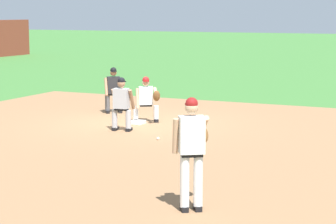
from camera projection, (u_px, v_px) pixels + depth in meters
ground_plane at (137, 124)px, 18.83m from camera, size 160.00×160.00×0.00m
infield_dirt_patch at (157, 155)px, 14.71m from camera, size 18.00×18.00×0.01m
first_base_bag at (137, 122)px, 18.83m from camera, size 0.38×0.38×0.09m
baseball at (158, 138)px, 16.46m from camera, size 0.07×0.07×0.07m
pitcher at (192, 147)px, 10.46m from camera, size 0.84×0.57×1.86m
first_baseman at (147, 98)px, 18.93m from camera, size 0.81×1.04×1.34m
baserunner at (121, 102)px, 17.58m from camera, size 0.49×0.63×1.46m
umpire at (114, 88)px, 20.71m from camera, size 0.65×0.68×1.46m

